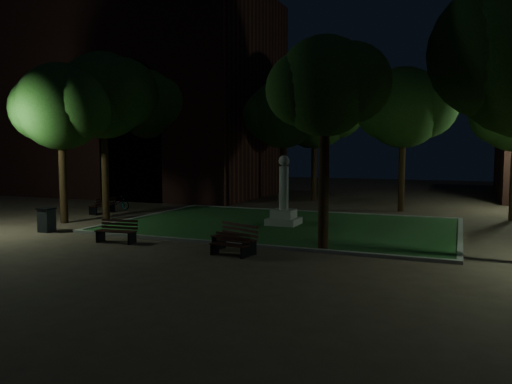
# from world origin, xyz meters

# --- Properties ---
(ground) EXTENTS (80.00, 80.00, 0.00)m
(ground) POSITION_xyz_m (0.00, 0.00, 0.00)
(ground) COLOR #4E3B2D
(lawn) EXTENTS (15.00, 10.00, 0.08)m
(lawn) POSITION_xyz_m (0.00, 2.00, 0.04)
(lawn) COLOR #255221
(lawn) RESTS_ON ground
(lawn_kerb) EXTENTS (15.40, 10.40, 0.12)m
(lawn_kerb) POSITION_xyz_m (0.00, 2.00, 0.06)
(lawn_kerb) COLOR slate
(lawn_kerb) RESTS_ON ground
(monument) EXTENTS (1.40, 1.40, 3.20)m
(monument) POSITION_xyz_m (0.00, 2.00, 0.96)
(monument) COLOR #9B988F
(monument) RESTS_ON lawn
(building_main) EXTENTS (20.00, 12.00, 15.00)m
(building_main) POSITION_xyz_m (-15.86, 13.79, 7.38)
(building_main) COLOR #442019
(building_main) RESTS_ON ground
(tree_west) EXTENTS (5.04, 4.12, 7.64)m
(tree_west) POSITION_xyz_m (-10.05, -1.12, 5.57)
(tree_west) COLOR black
(tree_west) RESTS_ON ground
(tree_north_wl) EXTENTS (5.10, 4.16, 7.76)m
(tree_north_wl) POSITION_xyz_m (-2.49, 9.15, 5.67)
(tree_north_wl) COLOR black
(tree_north_wl) RESTS_ON ground
(tree_north_er) EXTENTS (5.58, 4.56, 8.16)m
(tree_north_er) POSITION_xyz_m (4.52, 9.71, 5.88)
(tree_north_er) COLOR black
(tree_north_er) RESTS_ON ground
(tree_se) EXTENTS (4.21, 3.43, 7.43)m
(tree_se) POSITION_xyz_m (3.21, -2.82, 5.69)
(tree_se) COLOR black
(tree_se) RESTS_ON ground
(tree_nw) EXTENTS (6.07, 4.95, 8.95)m
(tree_nw) POSITION_xyz_m (-11.52, 9.02, 6.47)
(tree_nw) COLOR black
(tree_nw) RESTS_ON ground
(tree_far_north) EXTENTS (6.47, 5.28, 8.86)m
(tree_far_north) POSITION_xyz_m (-1.67, 13.40, 6.21)
(tree_far_north) COLOR black
(tree_far_north) RESTS_ON ground
(tree_extra) EXTENTS (5.26, 4.29, 8.35)m
(tree_extra) POSITION_xyz_m (-8.90, 0.56, 6.20)
(tree_extra) COLOR black
(tree_extra) RESTS_ON ground
(lamppost_nw) EXTENTS (1.18, 0.28, 4.65)m
(lamppost_nw) POSITION_xyz_m (-11.50, 11.30, 3.23)
(lamppost_nw) COLOR black
(lamppost_nw) RESTS_ON ground
(bench_near_left) EXTENTS (1.90, 1.27, 0.99)m
(bench_near_left) POSITION_xyz_m (0.36, -4.15, 0.46)
(bench_near_left) COLOR black
(bench_near_left) RESTS_ON ground
(bench_near_right) EXTENTS (1.41, 0.65, 0.75)m
(bench_near_right) POSITION_xyz_m (0.45, -4.73, 0.35)
(bench_near_right) COLOR black
(bench_near_right) RESTS_ON ground
(bench_west_near) EXTENTS (1.62, 0.70, 0.87)m
(bench_west_near) POSITION_xyz_m (-4.60, -4.23, 0.41)
(bench_west_near) COLOR black
(bench_west_near) RESTS_ON ground
(bench_left_side) EXTENTS (0.66, 1.63, 0.88)m
(bench_left_side) POSITION_xyz_m (-10.75, 2.45, 0.41)
(bench_left_side) COLOR black
(bench_left_side) RESTS_ON ground
(trash_bin) EXTENTS (0.63, 0.63, 1.05)m
(trash_bin) POSITION_xyz_m (-8.94, -3.41, 0.53)
(trash_bin) COLOR black
(trash_bin) RESTS_ON ground
(bicycle) EXTENTS (1.59, 0.62, 0.82)m
(bicycle) POSITION_xyz_m (-11.09, 4.23, 0.41)
(bicycle) COLOR black
(bicycle) RESTS_ON ground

